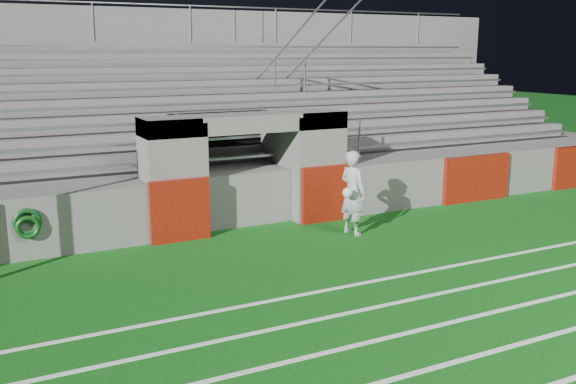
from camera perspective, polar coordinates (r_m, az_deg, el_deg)
ground at (r=12.10m, az=3.06°, el=-6.82°), size 90.00×90.00×0.00m
stadium_structure at (r=18.91m, az=-9.11°, el=4.68°), size 26.00×8.48×5.42m
goalkeeper_with_ball at (r=14.17m, az=5.77°, el=-0.05°), size 0.71×0.76×1.88m
hose_coil at (r=13.23m, az=-22.14°, el=-2.65°), size 0.54×0.14×0.60m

